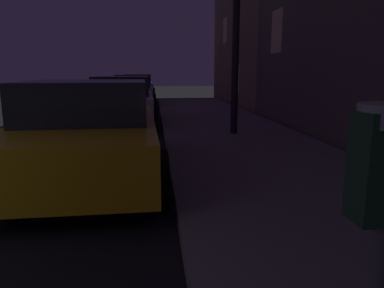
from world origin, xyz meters
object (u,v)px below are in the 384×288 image
car_white (123,101)px  car_yellow_cab (90,131)px  parking_meter (384,220)px  car_silver (133,91)px  car_blue (139,86)px

car_white → car_yellow_cab: bearing=-90.0°
parking_meter → car_yellow_cab: parking_meter is taller
car_yellow_cab → parking_meter: bearing=-70.6°
car_silver → car_white: bearing=-90.0°
parking_meter → car_yellow_cab: bearing=109.4°
car_yellow_cab → car_blue: size_ratio=0.92×
car_white → car_silver: 6.00m
car_blue → car_silver: bearing=-90.0°
car_white → car_blue: same height
car_yellow_cab → car_white: 5.72m
parking_meter → car_blue: 22.01m
car_white → car_blue: (-0.00, 11.79, -0.00)m
car_yellow_cab → car_white: size_ratio=0.98×
parking_meter → car_blue: parking_meter is taller
car_silver → car_blue: same height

